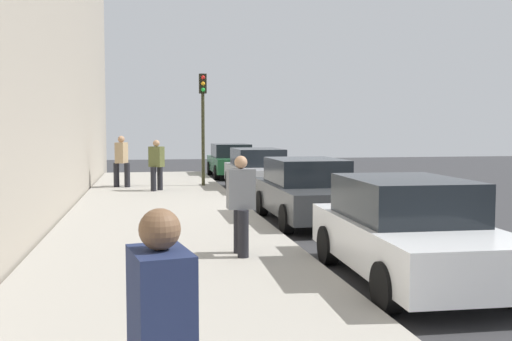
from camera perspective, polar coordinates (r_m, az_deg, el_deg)
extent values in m
plane|color=#333335|center=(14.86, 3.77, -4.54)|extent=(56.00, 56.00, 0.00)
cube|color=#A39E93|center=(14.40, -9.09, -4.56)|extent=(28.00, 4.60, 0.15)
cube|color=gold|center=(15.95, 15.01, -4.06)|extent=(28.00, 0.14, 0.01)
cylinder|color=black|center=(25.61, -0.10, -0.15)|extent=(0.64, 0.22, 0.64)
cylinder|color=black|center=(25.36, -3.84, -0.20)|extent=(0.64, 0.22, 0.64)
cylinder|color=black|center=(28.30, -1.11, 0.26)|extent=(0.64, 0.22, 0.64)
cylinder|color=black|center=(28.07, -4.49, 0.22)|extent=(0.64, 0.22, 0.64)
cube|color=#1E512D|center=(26.80, -2.40, 0.62)|extent=(4.42, 1.80, 0.64)
cube|color=black|center=(26.99, -2.47, 1.96)|extent=(2.30, 1.60, 0.60)
cylinder|color=black|center=(19.44, 3.50, -1.53)|extent=(0.64, 0.22, 0.64)
cylinder|color=black|center=(19.10, -1.40, -1.63)|extent=(0.64, 0.22, 0.64)
cylinder|color=black|center=(22.32, 1.65, -0.79)|extent=(0.64, 0.22, 0.64)
cylinder|color=black|center=(22.03, -2.63, -0.86)|extent=(0.64, 0.22, 0.64)
cube|color=#B7BABF|center=(20.68, 0.24, -0.43)|extent=(4.80, 1.80, 0.64)
cube|color=black|center=(20.87, 0.12, 1.32)|extent=(2.50, 1.60, 0.60)
cylinder|color=black|center=(12.95, 10.27, -4.46)|extent=(0.64, 0.22, 0.64)
cylinder|color=black|center=(12.46, 3.00, -4.74)|extent=(0.64, 0.22, 0.64)
cylinder|color=black|center=(15.47, 6.72, -3.02)|extent=(0.64, 0.22, 0.64)
cylinder|color=black|center=(15.06, 0.60, -3.19)|extent=(0.64, 0.22, 0.64)
cube|color=#383A3D|center=(13.92, 5.07, -2.68)|extent=(4.33, 1.80, 0.64)
cube|color=black|center=(14.07, 4.85, -0.07)|extent=(2.25, 1.60, 0.60)
cylinder|color=black|center=(7.38, 12.61, -11.07)|extent=(0.65, 0.24, 0.64)
cylinder|color=black|center=(10.35, 16.07, -6.73)|extent=(0.65, 0.24, 0.64)
cylinder|color=black|center=(9.77, 7.03, -7.24)|extent=(0.65, 0.24, 0.64)
cube|color=white|center=(8.80, 14.67, -6.81)|extent=(4.23, 1.93, 0.64)
cube|color=black|center=(8.90, 14.21, -2.65)|extent=(2.22, 1.67, 0.60)
cylinder|color=black|center=(9.54, -1.26, -6.17)|extent=(0.18, 0.18, 0.77)
cylinder|color=black|center=(9.88, -1.67, -5.80)|extent=(0.18, 0.18, 0.77)
cube|color=slate|center=(9.61, -1.48, -1.79)|extent=(0.29, 0.45, 0.66)
sphere|color=tan|center=(9.57, -1.48, 0.81)|extent=(0.21, 0.21, 0.21)
cylinder|color=black|center=(20.03, -9.32, -0.75)|extent=(0.19, 0.19, 0.80)
cylinder|color=black|center=(19.73, -9.95, -0.83)|extent=(0.19, 0.19, 0.80)
cube|color=brown|center=(19.83, -9.66, 1.33)|extent=(0.50, 0.54, 0.68)
sphere|color=tan|center=(19.82, -9.67, 2.63)|extent=(0.22, 0.22, 0.22)
cube|color=#1E284C|center=(3.18, -9.25, -13.60)|extent=(0.50, 0.36, 0.67)
sphere|color=brown|center=(3.08, -9.35, -5.66)|extent=(0.22, 0.22, 0.22)
cylinder|color=black|center=(21.24, -12.42, -0.44)|extent=(0.20, 0.20, 0.86)
cylinder|color=black|center=(21.39, -13.42, -0.42)|extent=(0.20, 0.20, 0.86)
cube|color=tan|center=(21.27, -12.95, 1.69)|extent=(0.57, 0.45, 0.73)
sphere|color=tan|center=(21.25, -12.98, 2.99)|extent=(0.24, 0.24, 0.24)
cylinder|color=#2D2D19|center=(21.38, -5.17, 3.01)|extent=(0.12, 0.12, 3.34)
cube|color=black|center=(21.44, -5.20, 8.41)|extent=(0.26, 0.26, 0.70)
sphere|color=red|center=(21.30, -5.17, 9.01)|extent=(0.14, 0.14, 0.14)
sphere|color=orange|center=(21.29, -5.17, 8.42)|extent=(0.14, 0.14, 0.14)
sphere|color=green|center=(21.27, -5.16, 7.82)|extent=(0.14, 0.14, 0.14)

